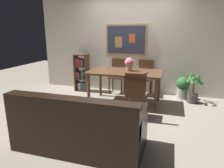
% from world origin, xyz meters
% --- Properties ---
extents(ground_plane, '(12.00, 12.00, 0.00)m').
position_xyz_m(ground_plane, '(0.00, 0.00, 0.00)').
color(ground_plane, gray).
extents(wall_back_with_painting, '(5.20, 0.14, 2.60)m').
position_xyz_m(wall_back_with_painting, '(-0.00, 1.46, 1.30)').
color(wall_back_with_painting, silver).
rests_on(wall_back_with_painting, ground_plane).
extents(dining_table, '(1.63, 0.93, 0.76)m').
position_xyz_m(dining_table, '(0.08, 0.41, 0.67)').
color(dining_table, brown).
rests_on(dining_table, ground_plane).
extents(dining_chair_near_right, '(0.40, 0.41, 0.91)m').
position_xyz_m(dining_chair_near_right, '(0.48, -0.38, 0.54)').
color(dining_chair_near_right, brown).
rests_on(dining_chair_near_right, ground_plane).
extents(dining_chair_far_left, '(0.40, 0.41, 0.91)m').
position_xyz_m(dining_chair_far_left, '(-0.32, 1.26, 0.54)').
color(dining_chair_far_left, brown).
rests_on(dining_chair_far_left, ground_plane).
extents(dining_chair_far_right, '(0.40, 0.41, 0.91)m').
position_xyz_m(dining_chair_far_right, '(0.42, 1.25, 0.54)').
color(dining_chair_far_right, brown).
rests_on(dining_chair_far_right, ground_plane).
extents(leather_couch, '(1.80, 0.84, 0.84)m').
position_xyz_m(leather_couch, '(-0.12, -1.59, 0.31)').
color(leather_couch, black).
rests_on(leather_couch, ground_plane).
extents(bookshelf, '(0.36, 0.28, 1.03)m').
position_xyz_m(bookshelf, '(-1.32, 1.09, 0.48)').
color(bookshelf, brown).
rests_on(bookshelf, ground_plane).
extents(potted_ivy, '(0.32, 0.32, 0.56)m').
position_xyz_m(potted_ivy, '(1.37, 1.16, 0.29)').
color(potted_ivy, '#B2ADA3').
rests_on(potted_ivy, ground_plane).
extents(potted_palm, '(0.42, 0.48, 0.78)m').
position_xyz_m(potted_palm, '(1.59, 0.91, 0.32)').
color(potted_palm, '#4C4742').
rests_on(potted_palm, ground_plane).
extents(flower_vase, '(0.22, 0.20, 0.29)m').
position_xyz_m(flower_vase, '(0.15, 0.50, 0.93)').
color(flower_vase, tan).
rests_on(flower_vase, dining_table).
extents(tv_remote, '(0.07, 0.16, 0.02)m').
position_xyz_m(tv_remote, '(0.56, 0.31, 0.77)').
color(tv_remote, black).
rests_on(tv_remote, dining_table).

